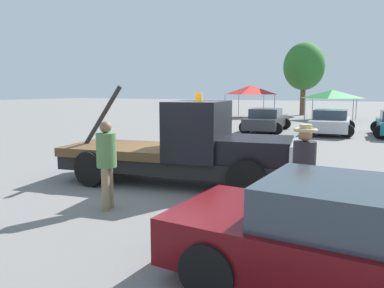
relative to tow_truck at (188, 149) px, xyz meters
name	(u,v)px	position (x,y,z in m)	size (l,w,h in m)	color
ground_plane	(175,183)	(-0.35, -0.06, -0.91)	(160.00, 160.00, 0.00)	slate
tow_truck	(188,149)	(0.00, 0.00, 0.00)	(6.14, 2.81, 2.51)	black
foreground_car	(372,246)	(4.33, -3.79, -0.26)	(4.94, 2.19, 1.34)	#5B0A0F
person_near_truck	(304,167)	(3.19, -1.77, 0.15)	(0.40, 0.40, 1.81)	#475B84
person_at_hood	(107,159)	(-0.49, -2.53, 0.11)	(0.39, 0.39, 1.78)	#847051
parked_car_charcoal	(266,120)	(-1.71, 13.06, -0.26)	(2.68, 4.95, 1.34)	#2D2D33
parked_car_silver	(330,122)	(1.80, 13.36, -0.26)	(2.66, 4.64, 1.34)	#B7B7BC
canopy_tent_red	(251,90)	(-6.26, 23.84, 1.49)	(3.51, 3.51, 2.80)	#9E9EA3
canopy_tent_green	(332,94)	(0.58, 23.70, 1.16)	(3.56, 3.56, 2.42)	#9E9EA3
tree_left	(304,67)	(-2.62, 28.56, 3.67)	(3.82, 3.82, 6.82)	brown
traffic_cone	(202,147)	(-1.68, 4.30, -0.66)	(0.40, 0.40, 0.55)	black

